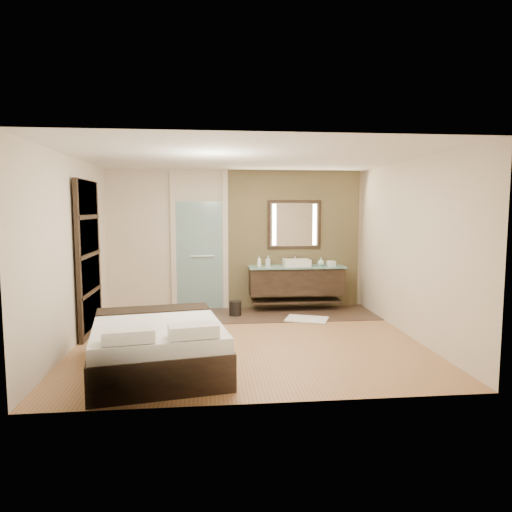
{
  "coord_description": "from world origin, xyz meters",
  "views": [
    {
      "loc": [
        -0.56,
        -6.66,
        1.97
      ],
      "look_at": [
        0.18,
        0.6,
        1.2
      ],
      "focal_mm": 32.0,
      "sensor_mm": 36.0,
      "label": 1
    }
  ],
  "objects": [
    {
      "name": "bed",
      "position": [
        -1.2,
        -1.16,
        0.31
      ],
      "size": [
        1.83,
        2.15,
        0.74
      ],
      "rotation": [
        0.0,
        0.0,
        0.17
      ],
      "color": "black",
      "rests_on": "floor"
    },
    {
      "name": "soap_bottle_a",
      "position": [
        0.37,
        1.83,
        0.97
      ],
      "size": [
        0.09,
        0.09,
        0.21
      ],
      "primitive_type": "imported",
      "rotation": [
        0.0,
        0.0,
        0.18
      ],
      "color": "white",
      "rests_on": "vanity"
    },
    {
      "name": "shoji_partition",
      "position": [
        -2.43,
        0.6,
        1.21
      ],
      "size": [
        0.06,
        1.2,
        2.4
      ],
      "color": "black",
      "rests_on": "floor"
    },
    {
      "name": "stone_wall",
      "position": [
        1.1,
        2.21,
        1.35
      ],
      "size": [
        2.6,
        0.08,
        2.7
      ],
      "primitive_type": "cube",
      "color": "tan",
      "rests_on": "floor"
    },
    {
      "name": "soap_bottle_b",
      "position": [
        0.56,
        2.01,
        0.96
      ],
      "size": [
        0.11,
        0.11,
        0.19
      ],
      "primitive_type": "imported",
      "rotation": [
        0.0,
        0.0,
        -0.26
      ],
      "color": "#B2B2B2",
      "rests_on": "vanity"
    },
    {
      "name": "vanity",
      "position": [
        1.1,
        1.92,
        0.58
      ],
      "size": [
        1.85,
        0.55,
        0.88
      ],
      "color": "black",
      "rests_on": "stone_wall"
    },
    {
      "name": "cup",
      "position": [
        1.75,
        1.93,
        0.91
      ],
      "size": [
        0.14,
        0.14,
        0.09
      ],
      "primitive_type": "imported",
      "rotation": [
        0.0,
        0.0,
        0.3
      ],
      "color": "white",
      "rests_on": "vanity"
    },
    {
      "name": "bath_mat",
      "position": [
        1.14,
        1.11,
        0.02
      ],
      "size": [
        0.86,
        0.74,
        0.02
      ],
      "primitive_type": "cube",
      "rotation": [
        0.0,
        0.0,
        -0.39
      ],
      "color": "white",
      "rests_on": "floor"
    },
    {
      "name": "floor",
      "position": [
        0.0,
        0.0,
        0.0
      ],
      "size": [
        5.0,
        5.0,
        0.0
      ],
      "primitive_type": "plane",
      "color": "#93653D",
      "rests_on": "ground"
    },
    {
      "name": "tissue_box",
      "position": [
        1.76,
        1.81,
        0.92
      ],
      "size": [
        0.15,
        0.15,
        0.1
      ],
      "primitive_type": "cube",
      "rotation": [
        0.0,
        0.0,
        0.28
      ],
      "color": "silver",
      "rests_on": "vanity"
    },
    {
      "name": "waste_bin",
      "position": [
        -0.1,
        1.56,
        0.14
      ],
      "size": [
        0.29,
        0.29,
        0.28
      ],
      "primitive_type": "cylinder",
      "rotation": [
        0.0,
        0.0,
        0.41
      ],
      "color": "black",
      "rests_on": "floor"
    },
    {
      "name": "mirror_unit",
      "position": [
        1.1,
        2.16,
        1.65
      ],
      "size": [
        1.06,
        0.04,
        0.96
      ],
      "color": "black",
      "rests_on": "stone_wall"
    },
    {
      "name": "frosted_door",
      "position": [
        -0.75,
        2.2,
        1.14
      ],
      "size": [
        1.1,
        0.12,
        2.7
      ],
      "color": "#BBEDEA",
      "rests_on": "floor"
    },
    {
      "name": "soap_bottle_c",
      "position": [
        1.58,
        1.88,
        0.95
      ],
      "size": [
        0.14,
        0.14,
        0.16
      ],
      "primitive_type": "imported",
      "rotation": [
        0.0,
        0.0,
        -0.12
      ],
      "color": "#A6D1C7",
      "rests_on": "vanity"
    },
    {
      "name": "tile_strip",
      "position": [
        0.6,
        1.6,
        0.01
      ],
      "size": [
        3.8,
        1.3,
        0.01
      ],
      "primitive_type": "cube",
      "color": "#392B1F",
      "rests_on": "floor"
    }
  ]
}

